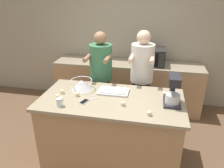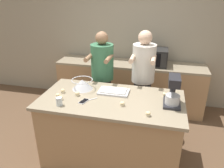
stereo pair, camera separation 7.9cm
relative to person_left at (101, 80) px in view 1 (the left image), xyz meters
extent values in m
plane|color=brown|center=(0.32, -0.75, -0.85)|extent=(16.00, 16.00, 0.00)
cube|color=gray|center=(0.32, 1.14, 0.50)|extent=(10.00, 0.06, 2.70)
cube|color=#A87F56|center=(0.32, -0.75, -0.41)|extent=(1.75, 0.88, 0.89)
cube|color=gray|center=(0.32, -0.75, 0.06)|extent=(1.82, 0.94, 0.04)
cube|color=#A87F56|center=(0.32, 0.79, -0.42)|extent=(2.80, 0.60, 0.87)
cube|color=gray|center=(0.32, 0.79, 0.04)|extent=(2.80, 0.60, 0.04)
cylinder|color=#232328|center=(0.00, 0.00, -0.41)|extent=(0.28, 0.28, 0.88)
cylinder|color=#38704C|center=(0.00, 0.00, 0.31)|extent=(0.35, 0.35, 0.56)
sphere|color=#936B4C|center=(0.00, 0.00, 0.68)|extent=(0.20, 0.20, 0.20)
cylinder|color=#936B4C|center=(-0.15, -0.17, 0.42)|extent=(0.06, 0.34, 0.06)
cylinder|color=#936B4C|center=(0.15, -0.17, 0.42)|extent=(0.06, 0.34, 0.06)
cylinder|color=#232328|center=(0.65, 0.00, -0.40)|extent=(0.27, 0.27, 0.90)
cylinder|color=silver|center=(0.65, 0.00, 0.33)|extent=(0.35, 0.35, 0.57)
sphere|color=#DBB293|center=(0.65, 0.00, 0.72)|extent=(0.20, 0.20, 0.20)
cylinder|color=#DBB293|center=(0.50, -0.17, 0.46)|extent=(0.06, 0.34, 0.06)
cylinder|color=#DBB293|center=(0.79, -0.17, 0.46)|extent=(0.06, 0.34, 0.06)
cube|color=#232328|center=(1.07, -0.72, 0.10)|extent=(0.20, 0.30, 0.03)
cylinder|color=#232328|center=(1.07, -0.61, 0.23)|extent=(0.07, 0.07, 0.24)
cube|color=#232328|center=(1.07, -0.74, 0.40)|extent=(0.13, 0.26, 0.10)
cylinder|color=#BCBCC1|center=(1.07, -0.76, 0.17)|extent=(0.17, 0.17, 0.11)
cone|color=#BCBCC1|center=(-0.13, -0.55, 0.15)|extent=(0.29, 0.29, 0.14)
torus|color=#BCBCC1|center=(-0.13, -0.55, 0.21)|extent=(0.29, 0.29, 0.01)
cube|color=#BCBCC1|center=(0.32, -0.57, 0.09)|extent=(0.41, 0.25, 0.02)
cube|color=white|center=(0.32, -0.57, 0.11)|extent=(0.33, 0.20, 0.02)
cube|color=black|center=(0.76, 0.79, 0.21)|extent=(0.48, 0.39, 0.30)
cube|color=black|center=(0.72, 0.59, 0.21)|extent=(0.32, 0.01, 0.24)
cube|color=#2D2D2D|center=(0.93, 0.59, 0.21)|extent=(0.10, 0.01, 0.24)
cube|color=silver|center=(0.02, -0.91, 0.09)|extent=(0.11, 0.16, 0.01)
cube|color=black|center=(0.02, -0.91, 0.09)|extent=(0.09, 0.14, 0.00)
cylinder|color=silver|center=(-0.23, -1.06, 0.13)|extent=(0.07, 0.07, 0.10)
cube|color=#BCBCC1|center=(0.10, -0.83, 0.08)|extent=(0.11, 0.11, 0.01)
cube|color=black|center=(0.02, -0.90, 0.08)|extent=(0.07, 0.07, 0.01)
cylinder|color=beige|center=(-0.12, -0.77, 0.10)|extent=(0.05, 0.05, 0.03)
ellipsoid|color=beige|center=(-0.12, -0.77, 0.12)|extent=(0.06, 0.06, 0.03)
cylinder|color=beige|center=(-0.34, -0.73, 0.10)|extent=(0.05, 0.05, 0.03)
ellipsoid|color=beige|center=(-0.34, -0.73, 0.12)|extent=(0.06, 0.06, 0.03)
cylinder|color=beige|center=(-0.28, -0.93, 0.10)|extent=(0.05, 0.05, 0.03)
ellipsoid|color=beige|center=(-0.28, -0.93, 0.12)|extent=(0.06, 0.06, 0.03)
cylinder|color=beige|center=(0.82, -1.06, 0.10)|extent=(0.05, 0.05, 0.03)
ellipsoid|color=beige|center=(0.82, -1.06, 0.12)|extent=(0.06, 0.06, 0.03)
cylinder|color=beige|center=(0.99, -0.53, 0.10)|extent=(0.05, 0.05, 0.03)
ellipsoid|color=beige|center=(0.99, -0.53, 0.12)|extent=(0.06, 0.06, 0.03)
cylinder|color=beige|center=(0.50, -0.90, 0.10)|extent=(0.05, 0.05, 0.03)
ellipsoid|color=beige|center=(0.50, -0.90, 0.12)|extent=(0.06, 0.06, 0.03)
cylinder|color=beige|center=(-0.34, -0.87, 0.10)|extent=(0.05, 0.05, 0.03)
ellipsoid|color=beige|center=(-0.34, -0.87, 0.12)|extent=(0.06, 0.06, 0.03)
camera|label=1|loc=(0.83, -3.15, 1.36)|focal=35.00mm
camera|label=2|loc=(0.91, -3.14, 1.36)|focal=35.00mm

